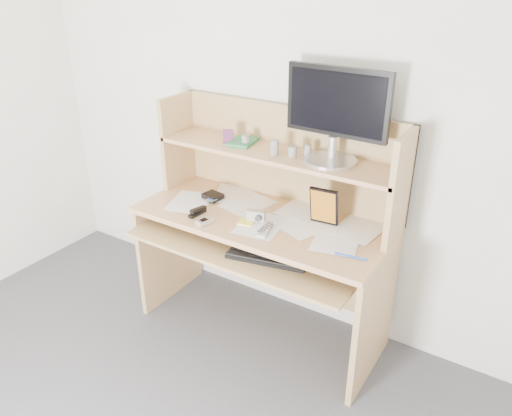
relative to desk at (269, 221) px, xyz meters
The scene contains 19 objects.
back_wall 0.60m from the desk, 90.00° to the left, with size 3.60×0.04×2.50m, color white.
desk is the anchor object (origin of this frame).
paper_clutter 0.10m from the desk, 90.00° to the right, with size 1.32×0.54×0.01m, color white.
keyboard 0.33m from the desk, 59.47° to the right, with size 0.43×0.23×0.03m.
tv_remote 0.24m from the desk, 63.72° to the right, with size 0.04×0.16×0.02m, color #AFB0AA.
flip_phone 0.38m from the desk, 124.94° to the right, with size 0.05×0.09×0.02m, color silver.
stapler 0.40m from the desk, 141.62° to the right, with size 0.03×0.12×0.04m, color black.
wallet 0.37m from the desk, behind, with size 0.11×0.09×0.03m, color black.
sticky_note_pad 0.19m from the desk, 100.08° to the right, with size 0.08×0.08×0.01m, color #FFF543.
digital_camera 0.17m from the desk, 88.02° to the right, with size 0.10×0.04×0.06m, color #AFAFB1.
game_case 0.36m from the desk, ahead, with size 0.15×0.02×0.21m, color black.
blue_pen 0.62m from the desk, 20.50° to the right, with size 0.01×0.01×0.15m, color blue.
card_box 0.52m from the desk, behind, with size 0.06×0.02×0.08m, color maroon.
shelf_book 0.47m from the desk, 159.19° to the left, with size 0.13×0.18×0.02m, color #35864B.
chip_stack_a 0.46m from the desk, 161.10° to the left, with size 0.04×0.04×0.06m, color black.
chip_stack_b 0.46m from the desk, 29.95° to the left, with size 0.04×0.04×0.06m, color silver.
chip_stack_c 0.43m from the desk, 20.46° to the left, with size 0.05×0.05×0.06m, color black.
chip_stack_d 0.43m from the desk, 58.54° to the left, with size 0.04×0.04×0.08m, color silver.
monitor 0.72m from the desk, 19.18° to the left, with size 0.54×0.27×0.47m.
Camera 1 is at (1.27, -0.57, 1.97)m, focal length 35.00 mm.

